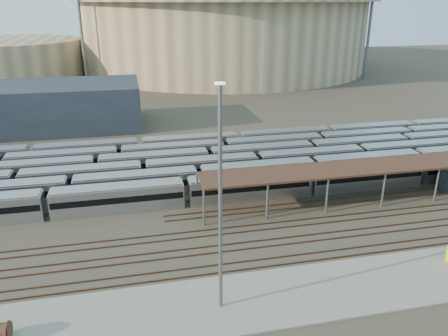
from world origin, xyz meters
TOP-DOWN VIEW (x-y plane):
  - ground at (0.00, 0.00)m, footprint 420.00×420.00m
  - apron at (-5.00, -15.00)m, footprint 50.00×9.00m
  - subway_trains at (-2.04, 18.50)m, footprint 125.27×23.90m
  - inspection_shed at (22.00, 4.00)m, footprint 60.30×6.00m
  - empty_tracks at (0.00, -5.00)m, footprint 170.00×9.62m
  - stadium at (25.00, 140.00)m, footprint 124.00×124.00m
  - secondary_arena at (-60.00, 130.00)m, footprint 56.00×56.00m
  - service_building at (-35.00, 55.00)m, footprint 42.00×20.00m
  - floodlight_0 at (-30.00, 110.00)m, footprint 4.00×1.00m
  - floodlight_2 at (70.00, 100.00)m, footprint 4.00×1.00m
  - floodlight_3 at (-10.00, 160.00)m, footprint 4.00×1.00m
  - cable_reel_west at (-28.50, -15.53)m, footprint 1.13×1.78m
  - cable_reel_east at (-28.50, -15.35)m, footprint 1.06×1.70m
  - yard_light_pole at (-9.32, -15.22)m, footprint 0.80×0.36m

SIDE VIEW (x-z plane):
  - ground at x=0.00m, z-range 0.00..0.00m
  - empty_tracks at x=0.00m, z-range 0.00..0.18m
  - apron at x=-5.00m, z-range 0.00..0.20m
  - cable_reel_east at x=-28.50m, z-range 0.20..1.81m
  - cable_reel_west at x=-28.50m, z-range 0.20..1.88m
  - subway_trains at x=-2.04m, z-range 0.00..3.60m
  - inspection_shed at x=22.00m, z-range 2.33..7.63m
  - service_building at x=-35.00m, z-range 0.00..10.00m
  - secondary_arena at x=-60.00m, z-range 0.00..14.00m
  - yard_light_pole at x=-9.32m, z-range 0.28..21.66m
  - stadium at x=25.00m, z-range 0.22..32.72m
  - floodlight_0 at x=-30.00m, z-range 1.45..39.85m
  - floodlight_2 at x=70.00m, z-range 1.45..39.85m
  - floodlight_3 at x=-10.00m, z-range 1.45..39.85m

